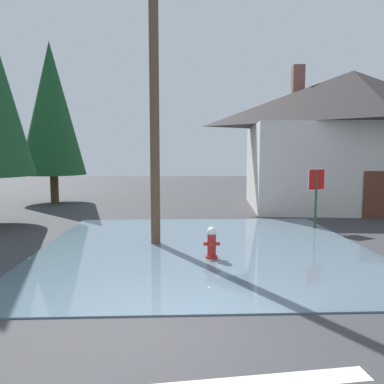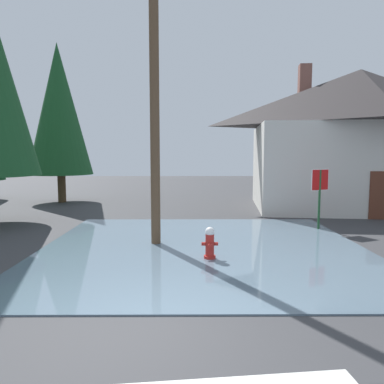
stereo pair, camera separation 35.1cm
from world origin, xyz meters
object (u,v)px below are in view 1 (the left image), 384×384
at_px(stop_sign_far, 316,186).
at_px(house, 351,138).
at_px(fire_hydrant, 212,243).
at_px(pine_tree_tall_left, 51,109).
at_px(utility_pole, 154,83).

distance_m(stop_sign_far, house, 6.62).
height_order(fire_hydrant, stop_sign_far, stop_sign_far).
relative_size(house, pine_tree_tall_left, 1.27).
bearing_deg(pine_tree_tall_left, stop_sign_far, -32.86).
height_order(house, pine_tree_tall_left, pine_tree_tall_left).
bearing_deg(stop_sign_far, utility_pole, -159.94).
bearing_deg(utility_pole, house, 37.82).
bearing_deg(pine_tree_tall_left, house, -9.15).
xyz_separation_m(utility_pole, house, (9.29, 7.21, -1.22)).
bearing_deg(house, utility_pole, -142.18).
relative_size(stop_sign_far, pine_tree_tall_left, 0.25).
height_order(stop_sign_far, pine_tree_tall_left, pine_tree_tall_left).
bearing_deg(utility_pole, pine_tree_tall_left, 122.61).
bearing_deg(utility_pole, stop_sign_far, 20.06).
xyz_separation_m(fire_hydrant, stop_sign_far, (4.10, 3.67, 1.14)).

